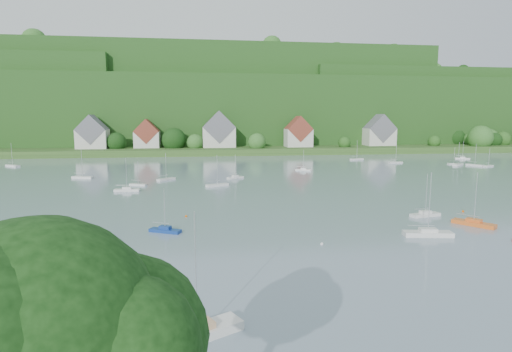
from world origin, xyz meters
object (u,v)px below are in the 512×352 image
Objects in this scene: near_sailboat_2 at (197,332)px; near_sailboat_3 at (425,214)px; near_sailboat_1 at (165,230)px; near_sailboat_4 at (428,233)px; near_sailboat_5 at (474,223)px.

near_sailboat_3 is (39.77, 35.57, -0.08)m from near_sailboat_2.
near_sailboat_2 is (4.91, -31.43, 0.10)m from near_sailboat_1.
near_sailboat_4 is at bearing 7.85° from near_sailboat_2.
near_sailboat_3 is at bearing 14.03° from near_sailboat_2.
near_sailboat_1 is at bearing 173.12° from near_sailboat_3.
near_sailboat_4 reaches higher than near_sailboat_3.
near_sailboat_5 is (44.13, 28.64, -0.05)m from near_sailboat_2.
near_sailboat_1 is at bearing 178.86° from near_sailboat_4.
near_sailboat_5 is at bearing 33.34° from near_sailboat_4.
near_sailboat_4 is (38.40, -7.42, 0.08)m from near_sailboat_1.
near_sailboat_3 is 8.19m from near_sailboat_5.
near_sailboat_2 is at bearing -54.70° from near_sailboat_1.
near_sailboat_1 is 0.71× the size of near_sailboat_4.
near_sailboat_4 is (33.48, 24.00, -0.02)m from near_sailboat_2.
near_sailboat_5 is (4.37, -6.93, 0.03)m from near_sailboat_3.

